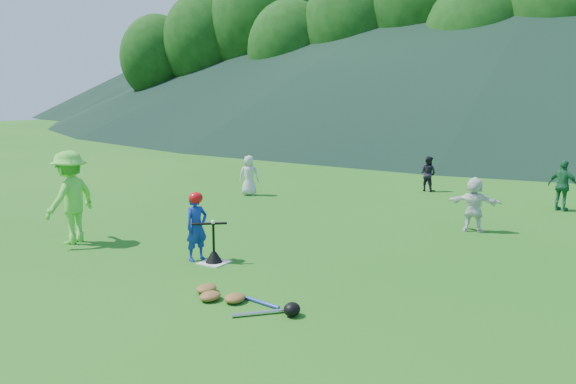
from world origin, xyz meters
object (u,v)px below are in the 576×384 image
object	(u,v)px
batter_child	(197,227)
batting_tee	(214,256)
fielder_d	(474,204)
equipment_pile	(234,298)
home_plate	(214,262)
adult_coach	(70,197)
fielder_a	(249,175)
fielder_b	(428,174)
fielder_c	(563,186)

from	to	relation	value
batter_child	batting_tee	xyz separation A→B (m)	(0.38, -0.00, -0.47)
fielder_d	equipment_pile	world-z (taller)	fielder_d
home_plate	adult_coach	world-z (taller)	adult_coach
home_plate	fielder_a	bearing A→B (deg)	119.97
fielder_b	equipment_pile	size ratio (longest dim) A/B	0.60
fielder_a	fielder_d	distance (m)	6.87
fielder_b	fielder_d	size ratio (longest dim) A/B	0.91
fielder_b	fielder_a	bearing A→B (deg)	50.64
fielder_b	fielder_d	xyz separation A→B (m)	(2.47, -4.69, 0.05)
adult_coach	fielder_a	distance (m)	6.35
batter_child	fielder_d	world-z (taller)	batter_child
home_plate	adult_coach	distance (m)	3.43
fielder_b	fielder_c	xyz separation A→B (m)	(3.87, -1.24, 0.11)
fielder_c	equipment_pile	xyz separation A→B (m)	(-3.26, -9.57, -0.58)
home_plate	fielder_d	bearing A→B (deg)	55.19
batter_child	fielder_b	xyz separation A→B (m)	(1.22, 9.44, -0.06)
batting_tee	batter_child	bearing A→B (deg)	179.78
adult_coach	batting_tee	bearing A→B (deg)	86.78
batter_child	fielder_c	size ratio (longest dim) A/B	0.93
batter_child	equipment_pile	world-z (taller)	batter_child
adult_coach	fielder_c	bearing A→B (deg)	127.64
home_plate	fielder_a	size ratio (longest dim) A/B	0.38
fielder_c	batting_tee	distance (m)	9.48
home_plate	equipment_pile	xyz separation A→B (m)	(1.45, -1.36, 0.06)
batter_child	fielder_c	xyz separation A→B (m)	(5.09, 8.20, 0.05)
batter_child	fielder_a	xyz separation A→B (m)	(-3.08, 5.99, -0.01)
home_plate	adult_coach	size ratio (longest dim) A/B	0.25
fielder_d	adult_coach	bearing A→B (deg)	29.91
home_plate	batting_tee	world-z (taller)	batting_tee
adult_coach	fielder_b	distance (m)	10.63
fielder_d	equipment_pile	xyz separation A→B (m)	(-1.86, -6.12, -0.53)
fielder_a	batter_child	bearing A→B (deg)	88.00
fielder_c	fielder_a	bearing A→B (deg)	35.65
adult_coach	batting_tee	distance (m)	3.40
fielder_c	fielder_b	bearing A→B (deg)	2.75
fielder_a	batting_tee	size ratio (longest dim) A/B	1.74
fielder_b	equipment_pile	distance (m)	10.83
adult_coach	fielder_c	world-z (taller)	adult_coach
home_plate	equipment_pile	world-z (taller)	equipment_pile
adult_coach	fielder_c	xyz separation A→B (m)	(7.99, 8.56, -0.27)
adult_coach	batting_tee	world-z (taller)	adult_coach
fielder_b	fielder_c	bearing A→B (deg)	174.14
batting_tee	fielder_a	bearing A→B (deg)	119.97
home_plate	batter_child	world-z (taller)	batter_child
fielder_d	batting_tee	xyz separation A→B (m)	(-3.31, -4.76, -0.47)
home_plate	equipment_pile	bearing A→B (deg)	-43.14
batter_child	fielder_d	distance (m)	6.02
fielder_a	equipment_pile	xyz separation A→B (m)	(4.91, -7.35, -0.52)
adult_coach	fielder_a	bearing A→B (deg)	172.22
batter_child	batting_tee	bearing A→B (deg)	-75.34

